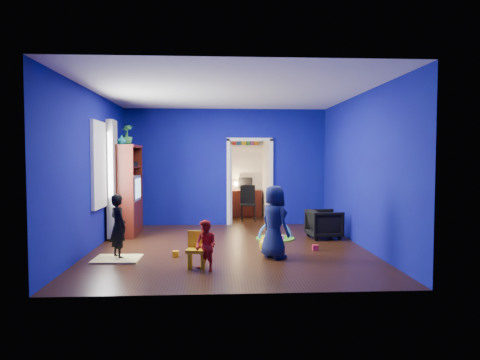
{
  "coord_description": "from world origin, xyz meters",
  "views": [
    {
      "loc": [
        -0.24,
        -7.95,
        1.69
      ],
      "look_at": [
        0.22,
        0.4,
        1.25
      ],
      "focal_mm": 32.0,
      "sensor_mm": 36.0,
      "label": 1
    }
  ],
  "objects": [
    {
      "name": "study_desk",
      "position": [
        0.6,
        4.26,
        0.38
      ],
      "size": [
        0.88,
        0.44,
        0.75
      ],
      "primitive_type": "cube",
      "color": "#3D140A",
      "rests_on": "floor"
    },
    {
      "name": "wall_front",
      "position": [
        0.0,
        -2.75,
        1.45
      ],
      "size": [
        5.0,
        0.02,
        2.9
      ],
      "primitive_type": "cube",
      "color": "#0C0A78",
      "rests_on": "floor"
    },
    {
      "name": "kid_chair",
      "position": [
        -0.55,
        -1.46,
        0.25
      ],
      "size": [
        0.33,
        0.33,
        0.5
      ],
      "primitive_type": "cube",
      "rotation": [
        0.0,
        0.0,
        -0.19
      ],
      "color": "yellow",
      "rests_on": "floor"
    },
    {
      "name": "wall_right",
      "position": [
        2.5,
        0.0,
        1.45
      ],
      "size": [
        0.02,
        5.5,
        2.9
      ],
      "primitive_type": "cube",
      "color": "#0C0A78",
      "rests_on": "floor"
    },
    {
      "name": "wall_left",
      "position": [
        -2.5,
        0.0,
        1.45
      ],
      "size": [
        0.02,
        5.5,
        2.9
      ],
      "primitive_type": "cube",
      "color": "#0C0A78",
      "rests_on": "floor"
    },
    {
      "name": "child_navy",
      "position": [
        0.73,
        -0.89,
        0.61
      ],
      "size": [
        0.64,
        0.71,
        1.22
      ],
      "primitive_type": "imported",
      "rotation": [
        0.0,
        0.0,
        2.12
      ],
      "color": "#10123B",
      "rests_on": "floor"
    },
    {
      "name": "hopper_ball",
      "position": [
        0.68,
        -0.64,
        0.18
      ],
      "size": [
        0.36,
        0.36,
        0.36
      ],
      "primitive_type": "sphere",
      "color": "yellow",
      "rests_on": "floor"
    },
    {
      "name": "book_shelf",
      "position": [
        0.6,
        4.37,
        2.02
      ],
      "size": [
        0.88,
        0.24,
        0.04
      ],
      "primitive_type": "cube",
      "color": "white",
      "rests_on": "study_desk"
    },
    {
      "name": "desk_monitor",
      "position": [
        0.6,
        4.38,
        0.95
      ],
      "size": [
        0.4,
        0.05,
        0.32
      ],
      "primitive_type": "cube",
      "color": "black",
      "rests_on": "study_desk"
    },
    {
      "name": "toy_3",
      "position": [
        1.08,
        0.62,
        0.05
      ],
      "size": [
        0.1,
        0.08,
        0.1
      ],
      "primitive_type": "cube",
      "color": "#B945AF",
      "rests_on": "floor"
    },
    {
      "name": "yellow_blanket",
      "position": [
        -1.88,
        -0.88,
        0.01
      ],
      "size": [
        0.77,
        0.63,
        0.03
      ],
      "primitive_type": "cube",
      "rotation": [
        0.0,
        0.0,
        -0.04
      ],
      "color": "#F2E07A",
      "rests_on": "floor"
    },
    {
      "name": "desk_lamp",
      "position": [
        0.32,
        4.32,
        0.93
      ],
      "size": [
        0.14,
        0.14,
        0.14
      ],
      "primitive_type": "sphere",
      "color": "#FFD88C",
      "rests_on": "study_desk"
    },
    {
      "name": "armchair",
      "position": [
        2.01,
        0.81,
        0.3
      ],
      "size": [
        0.72,
        0.71,
        0.6
      ],
      "primitive_type": "imported",
      "rotation": [
        0.0,
        0.0,
        1.68
      ],
      "color": "black",
      "rests_on": "floor"
    },
    {
      "name": "floor",
      "position": [
        0.0,
        0.0,
        0.0
      ],
      "size": [
        5.0,
        5.5,
        0.01
      ],
      "primitive_type": "cube",
      "color": "black",
      "rests_on": "ground"
    },
    {
      "name": "folding_chair",
      "position": [
        0.6,
        3.3,
        0.46
      ],
      "size": [
        0.4,
        0.4,
        0.92
      ],
      "primitive_type": "cube",
      "color": "black",
      "rests_on": "floor"
    },
    {
      "name": "doorway",
      "position": [
        0.6,
        2.75,
        1.05
      ],
      "size": [
        1.16,
        0.1,
        2.1
      ],
      "primitive_type": "cube",
      "color": "white",
      "rests_on": "floor"
    },
    {
      "name": "toy_0",
      "position": [
        1.55,
        -0.35,
        0.05
      ],
      "size": [
        0.1,
        0.08,
        0.1
      ],
      "primitive_type": "cube",
      "color": "#D62342",
      "rests_on": "floor"
    },
    {
      "name": "tv_armoire",
      "position": [
        -2.22,
        1.45,
        0.98
      ],
      "size": [
        0.58,
        1.14,
        1.96
      ],
      "primitive_type": "cube",
      "color": "#401A0A",
      "rests_on": "floor"
    },
    {
      "name": "ceiling",
      "position": [
        0.0,
        0.0,
        2.9
      ],
      "size": [
        5.0,
        5.5,
        0.01
      ],
      "primitive_type": "cube",
      "color": "white",
      "rests_on": "wall_back"
    },
    {
      "name": "potted_plant",
      "position": [
        -2.22,
        1.67,
        2.19
      ],
      "size": [
        0.29,
        0.29,
        0.46
      ],
      "primitive_type": "imported",
      "rotation": [
        0.0,
        0.0,
        -0.15
      ],
      "color": "#2F8238",
      "rests_on": "tv_armoire"
    },
    {
      "name": "crt_tv",
      "position": [
        -2.18,
        1.45,
        1.02
      ],
      "size": [
        0.46,
        0.7,
        0.54
      ],
      "primitive_type": "cube",
      "color": "silver",
      "rests_on": "tv_armoire"
    },
    {
      "name": "play_mat",
      "position": [
        0.98,
        0.81,
        0.01
      ],
      "size": [
        0.8,
        0.8,
        0.02
      ],
      "primitive_type": "cylinder",
      "color": "green",
      "rests_on": "floor"
    },
    {
      "name": "toddler_red",
      "position": [
        -0.4,
        -1.66,
        0.38
      ],
      "size": [
        0.47,
        0.46,
        0.76
      ],
      "primitive_type": "imported",
      "rotation": [
        0.0,
        0.0,
        -0.77
      ],
      "color": "red",
      "rests_on": "floor"
    },
    {
      "name": "toy_arch",
      "position": [
        0.98,
        0.81,
        0.02
      ],
      "size": [
        0.73,
        0.11,
        0.72
      ],
      "primitive_type": "torus",
      "rotation": [
        1.57,
        0.0,
        0.09
      ],
      "color": "#3F8CD8",
      "rests_on": "floor"
    },
    {
      "name": "vase",
      "position": [
        -2.22,
        1.15,
        2.06
      ],
      "size": [
        0.2,
        0.2,
        0.2
      ],
      "primitive_type": "imported",
      "rotation": [
        0.0,
        0.0,
        -0.05
      ],
      "color": "#0C5464",
      "rests_on": "tv_armoire"
    },
    {
      "name": "curtain",
      "position": [
        -2.37,
        0.9,
        1.25
      ],
      "size": [
        0.14,
        0.42,
        2.4
      ],
      "primitive_type": "cube",
      "color": "slate",
      "rests_on": "floor"
    },
    {
      "name": "window_left",
      "position": [
        -2.48,
        0.35,
        1.55
      ],
      "size": [
        0.03,
        0.95,
        1.55
      ],
      "primitive_type": "cube",
      "color": "white",
      "rests_on": "wall_left"
    },
    {
      "name": "toy_1",
      "position": [
        -0.94,
        -0.72,
        0.05
      ],
      "size": [
        0.1,
        0.08,
        0.1
      ],
      "primitive_type": "cube",
      "color": "#F3A50C",
      "rests_on": "floor"
    },
    {
      "name": "toy_2",
      "position": [
        0.92,
        0.62,
        0.06
      ],
      "size": [
        0.11,
        0.11,
        0.11
      ],
      "primitive_type": "sphere",
      "color": "green",
      "rests_on": "floor"
    },
    {
      "name": "alcove",
      "position": [
        0.6,
        3.62,
        1.25
      ],
      "size": [
        1.0,
        1.75,
        2.5
      ],
      "primitive_type": null,
      "color": "silver",
      "rests_on": "floor"
    },
    {
      "name": "wall_back",
      "position": [
        0.0,
        2.75,
        1.45
      ],
      "size": [
        5.0,
        0.02,
        2.9
      ],
      "primitive_type": "cube",
      "color": "#0C0A78",
      "rests_on": "floor"
    },
    {
      "name": "child_black",
      "position": [
        -1.88,
        -0.78,
        0.54
      ],
      "size": [
        0.45,
        0.47,
        1.08
      ],
      "primitive_type": "imported",
      "rotation": [
        0.0,
        0.0,
        2.25
      ],
      "color": "black",
      "rests_on": "floor"
    }
  ]
}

